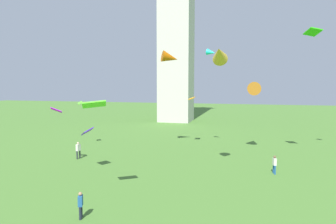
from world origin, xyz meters
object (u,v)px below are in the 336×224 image
kite_flying_0 (255,88)px  kite_flying_3 (56,110)px  kite_flying_4 (170,58)px  kite_flying_9 (192,98)px  kite_flying_5 (80,103)px  kite_flying_8 (219,54)px  person_0 (81,203)px  kite_flying_7 (94,104)px  kite_flying_6 (211,52)px  kite_flying_1 (87,131)px  kite_flying_10 (313,32)px  person_2 (78,149)px  person_1 (274,164)px

kite_flying_0 → kite_flying_3: 21.31m
kite_flying_4 → kite_flying_9: 6.06m
kite_flying_4 → kite_flying_5: kite_flying_4 is taller
kite_flying_3 → kite_flying_9: bearing=-155.4°
kite_flying_5 → kite_flying_8: bearing=-151.3°
kite_flying_8 → kite_flying_9: kite_flying_8 is taller
kite_flying_0 → kite_flying_5: kite_flying_0 is taller
person_0 → kite_flying_9: kite_flying_9 is taller
person_0 → kite_flying_8: kite_flying_8 is taller
kite_flying_8 → kite_flying_4: bearing=124.7°
kite_flying_7 → kite_flying_9: (2.70, 19.25, -0.37)m
person_0 → kite_flying_9: size_ratio=1.36×
kite_flying_0 → kite_flying_4: bearing=16.5°
kite_flying_5 → kite_flying_6: 17.16m
person_0 → kite_flying_1: bearing=-174.3°
kite_flying_1 → kite_flying_10: size_ratio=0.90×
person_0 → kite_flying_6: bearing=142.6°
kite_flying_4 → kite_flying_9: size_ratio=2.18×
person_0 → kite_flying_4: 21.08m
kite_flying_3 → kite_flying_6: bearing=-167.1°
kite_flying_7 → kite_flying_1: bearing=-85.6°
kite_flying_6 → kite_flying_10: bearing=-84.2°
kite_flying_5 → kite_flying_6: kite_flying_6 is taller
kite_flying_3 → kite_flying_7: size_ratio=0.72×
kite_flying_1 → kite_flying_7: size_ratio=0.96×
person_2 → kite_flying_1: (3.31, -3.54, 2.59)m
person_0 → kite_flying_5: 20.92m
kite_flying_4 → kite_flying_8: size_ratio=1.20×
person_0 → kite_flying_7: kite_flying_7 is taller
kite_flying_0 → kite_flying_10: (5.07, -2.95, 5.42)m
person_1 → kite_flying_4: (-11.19, 6.79, 9.99)m
kite_flying_4 → person_0: bearing=150.9°
kite_flying_4 → kite_flying_10: kite_flying_10 is taller
person_1 → kite_flying_10: 13.45m
person_2 → kite_flying_3: bearing=0.1°
kite_flying_5 → kite_flying_0: bearing=-120.1°
person_2 → kite_flying_10: (22.86, 5.15, 11.80)m
person_1 → kite_flying_1: (-15.99, -3.56, 2.70)m
person_2 → kite_flying_1: bearing=52.6°
kite_flying_1 → kite_flying_9: 15.22m
kite_flying_3 → person_0: bearing=107.2°
person_1 → kite_flying_10: bearing=-48.8°
kite_flying_4 → kite_flying_7: (-0.66, -16.23, -4.47)m
kite_flying_4 → kite_flying_10: 14.97m
person_0 → kite_flying_8: size_ratio=0.75×
kite_flying_5 → kite_flying_7: bearing=178.2°
kite_flying_6 → kite_flying_8: 10.38m
kite_flying_8 → person_2: bearing=169.8°
kite_flying_0 → kite_flying_3: (-18.25, -10.81, -2.07)m
kite_flying_0 → kite_flying_5: (-20.95, -2.61, -1.88)m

